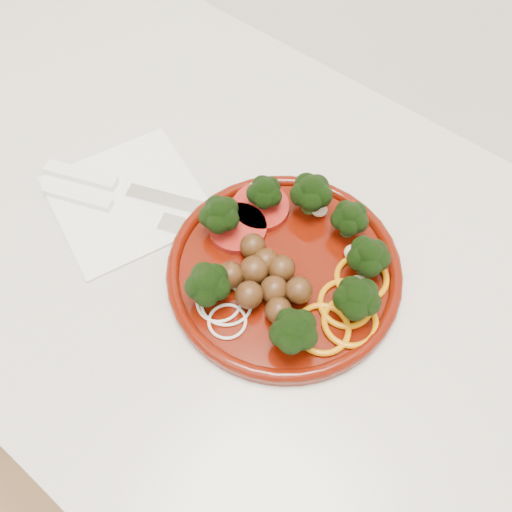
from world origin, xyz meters
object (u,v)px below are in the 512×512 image
Objects in this scene: napkin at (128,199)px; fork at (97,202)px; plate at (287,264)px; knife at (111,184)px.

napkin is 0.84× the size of fork.
plate reaches higher than napkin.
fork is (-0.22, -0.07, -0.01)m from plate.
knife is (-0.03, 0.00, 0.01)m from napkin.
knife is at bearing 83.00° from fork.
knife is (-0.23, -0.04, -0.01)m from plate.
fork is (-0.02, -0.03, 0.01)m from napkin.
knife is 0.03m from fork.
fork is at bearing -97.00° from knife.
fork is at bearing -163.28° from plate.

